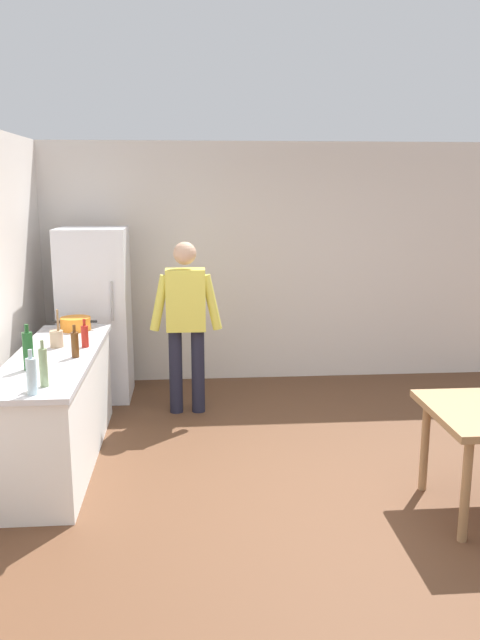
% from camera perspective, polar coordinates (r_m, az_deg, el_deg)
% --- Properties ---
extents(ground_plane, '(14.00, 14.00, 0.00)m').
position_cam_1_polar(ground_plane, '(4.81, 7.05, -15.56)').
color(ground_plane, brown).
extents(wall_back, '(6.40, 0.12, 2.70)m').
position_cam_1_polar(wall_back, '(7.27, 2.60, 5.18)').
color(wall_back, silver).
rests_on(wall_back, ground_plane).
extents(kitchen_counter, '(0.64, 2.20, 0.90)m').
position_cam_1_polar(kitchen_counter, '(5.38, -16.20, -7.62)').
color(kitchen_counter, white).
rests_on(kitchen_counter, ground_plane).
extents(refrigerator, '(0.70, 0.67, 1.80)m').
position_cam_1_polar(refrigerator, '(6.77, -12.95, 0.50)').
color(refrigerator, white).
rests_on(refrigerator, ground_plane).
extents(person, '(0.70, 0.22, 1.70)m').
position_cam_1_polar(person, '(6.14, -4.92, 0.34)').
color(person, '#1E1E2D').
rests_on(person, ground_plane).
extents(cooking_pot, '(0.40, 0.28, 0.12)m').
position_cam_1_polar(cooking_pot, '(6.07, -14.66, -0.32)').
color(cooking_pot, orange).
rests_on(cooking_pot, kitchen_counter).
extents(utensil_jar, '(0.11, 0.11, 0.32)m').
position_cam_1_polar(utensil_jar, '(5.47, -16.25, -1.56)').
color(utensil_jar, tan).
rests_on(utensil_jar, kitchen_counter).
extents(bottle_water_clear, '(0.07, 0.07, 0.30)m').
position_cam_1_polar(bottle_water_clear, '(4.28, -18.33, -4.81)').
color(bottle_water_clear, silver).
rests_on(bottle_water_clear, kitchen_counter).
extents(bottle_beer_brown, '(0.06, 0.06, 0.26)m').
position_cam_1_polar(bottle_beer_brown, '(5.10, -14.71, -2.13)').
color(bottle_beer_brown, '#5B3314').
rests_on(bottle_beer_brown, kitchen_counter).
extents(bottle_wine_green, '(0.08, 0.08, 0.34)m').
position_cam_1_polar(bottle_wine_green, '(4.85, -18.63, -2.62)').
color(bottle_wine_green, '#1E5123').
rests_on(bottle_wine_green, kitchen_counter).
extents(bottle_vinegar_tall, '(0.06, 0.06, 0.32)m').
position_cam_1_polar(bottle_vinegar_tall, '(4.41, -17.36, -4.08)').
color(bottle_vinegar_tall, gray).
rests_on(bottle_vinegar_tall, kitchen_counter).
extents(bottle_sauce_red, '(0.06, 0.06, 0.24)m').
position_cam_1_polar(bottle_sauce_red, '(5.40, -13.86, -1.40)').
color(bottle_sauce_red, '#B22319').
rests_on(bottle_sauce_red, kitchen_counter).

